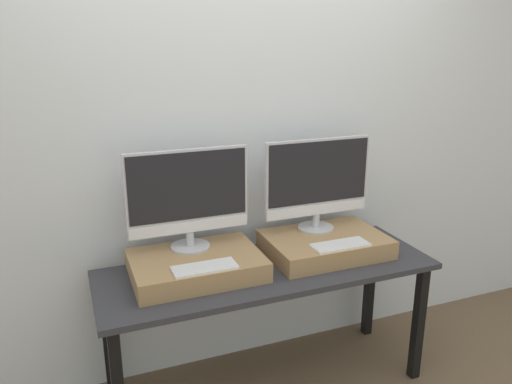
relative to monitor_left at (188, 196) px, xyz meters
name	(u,v)px	position (x,y,z in m)	size (l,w,h in m)	color
wall_back	(242,138)	(0.36, 0.20, 0.22)	(8.00, 0.04, 2.60)	silver
workbench	(268,281)	(0.36, -0.16, -0.45)	(1.70, 0.59, 0.71)	#2D2D33
wooden_riser_left	(196,265)	(0.00, -0.11, -0.32)	(0.63, 0.44, 0.10)	#99754C
monitor_left	(188,196)	(0.00, 0.00, 0.00)	(0.61, 0.20, 0.50)	#B2B2B7
keyboard_left	(205,267)	(0.00, -0.26, -0.27)	(0.29, 0.12, 0.01)	silver
wooden_riser_right	(325,244)	(0.71, -0.11, -0.32)	(0.63, 0.44, 0.10)	#99754C
monitor_right	(318,181)	(0.71, 0.00, 0.00)	(0.61, 0.20, 0.50)	#B2B2B7
keyboard_right	(340,245)	(0.71, -0.26, -0.27)	(0.29, 0.12, 0.01)	silver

